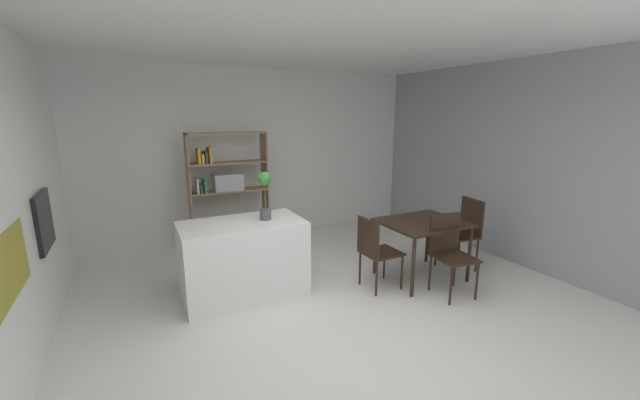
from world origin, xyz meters
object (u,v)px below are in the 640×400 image
(potted_plant_on_island, at_px, (265,191))
(dining_table, at_px, (423,228))
(dining_chair_window_side, at_px, (464,228))
(built_in_oven, at_px, (44,221))
(dining_chair_near, at_px, (449,247))
(dining_chair_island_side, at_px, (375,248))
(kitchen_island, at_px, (243,258))
(open_bookshelf, at_px, (224,189))

(potted_plant_on_island, distance_m, dining_table, 2.05)
(potted_plant_on_island, bearing_deg, dining_chair_window_side, -12.53)
(dining_table, bearing_deg, built_in_oven, 168.53)
(dining_chair_near, distance_m, dining_chair_island_side, 0.87)
(built_in_oven, relative_size, dining_chair_island_side, 0.68)
(kitchen_island, xyz_separation_m, open_bookshelf, (0.20, 1.75, 0.50))
(open_bookshelf, bearing_deg, built_in_oven, -143.92)
(kitchen_island, xyz_separation_m, dining_chair_near, (2.19, -1.04, 0.12))
(kitchen_island, xyz_separation_m, dining_chair_window_side, (2.91, -0.60, 0.13))
(potted_plant_on_island, height_order, dining_chair_near, potted_plant_on_island)
(potted_plant_on_island, xyz_separation_m, dining_table, (1.90, -0.57, -0.54))
(open_bookshelf, height_order, dining_table, open_bookshelf)
(potted_plant_on_island, bearing_deg, dining_chair_near, -28.30)
(open_bookshelf, xyz_separation_m, dining_chair_near, (1.99, -2.79, -0.38))
(dining_chair_near, distance_m, dining_chair_window_side, 0.85)
(potted_plant_on_island, height_order, open_bookshelf, open_bookshelf)
(built_in_oven, relative_size, dining_chair_near, 0.65)
(kitchen_island, height_order, potted_plant_on_island, potted_plant_on_island)
(built_in_oven, bearing_deg, potted_plant_on_island, -6.67)
(built_in_oven, distance_m, open_bookshelf, 2.58)
(kitchen_island, distance_m, open_bookshelf, 1.83)
(potted_plant_on_island, bearing_deg, built_in_oven, 173.33)
(kitchen_island, bearing_deg, dining_chair_near, -25.44)
(built_in_oven, height_order, dining_chair_near, built_in_oven)
(dining_chair_near, relative_size, dining_chair_window_side, 0.97)
(built_in_oven, height_order, open_bookshelf, open_bookshelf)
(dining_chair_island_side, bearing_deg, dining_table, -90.78)
(open_bookshelf, bearing_deg, kitchen_island, -96.65)
(open_bookshelf, height_order, dining_chair_near, open_bookshelf)
(kitchen_island, bearing_deg, dining_table, -15.05)
(built_in_oven, xyz_separation_m, open_bookshelf, (2.08, 1.52, -0.14))
(potted_plant_on_island, relative_size, dining_chair_window_side, 0.58)
(dining_chair_near, bearing_deg, potted_plant_on_island, 158.41)
(dining_chair_near, bearing_deg, dining_table, 98.20)
(open_bookshelf, distance_m, dining_chair_near, 3.45)
(built_in_oven, bearing_deg, kitchen_island, -7.20)
(kitchen_island, height_order, open_bookshelf, open_bookshelf)
(dining_chair_island_side, xyz_separation_m, dining_chair_window_side, (1.46, -0.01, 0.05))
(built_in_oven, xyz_separation_m, dining_table, (4.05, -0.82, -0.40))
(open_bookshelf, distance_m, dining_table, 3.07)
(dining_chair_island_side, distance_m, dining_chair_window_side, 1.47)
(open_bookshelf, xyz_separation_m, dining_chair_window_side, (2.71, -2.35, -0.36))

